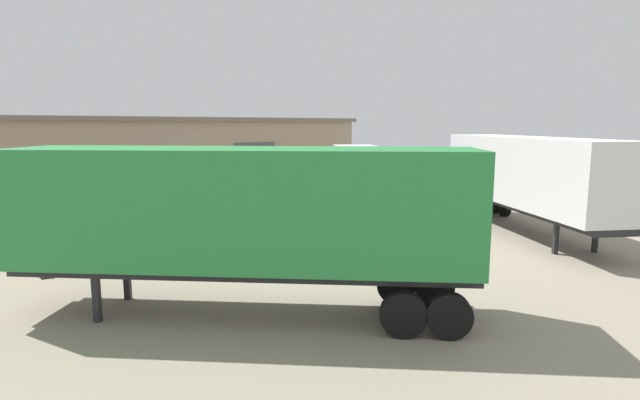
% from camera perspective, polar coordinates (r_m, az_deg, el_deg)
% --- Properties ---
extents(ground_plane, '(60.00, 60.00, 0.00)m').
position_cam_1_polar(ground_plane, '(18.40, -1.35, -6.38)').
color(ground_plane, gray).
extents(warehouse_building, '(32.37, 9.41, 5.20)m').
position_cam_1_polar(warehouse_building, '(34.16, -21.55, 4.43)').
color(warehouse_building, tan).
rests_on(warehouse_building, ground_plane).
extents(tractor_unit_white, '(6.78, 5.82, 3.87)m').
position_cam_1_polar(tractor_unit_white, '(21.83, 3.16, 0.84)').
color(tractor_unit_white, silver).
rests_on(tractor_unit_white, ground_plane).
extents(container_trailer_green, '(9.75, 9.85, 4.20)m').
position_cam_1_polar(container_trailer_green, '(12.43, -8.47, -1.26)').
color(container_trailer_green, '#28843D').
rests_on(container_trailer_green, ground_plane).
extents(flatbed_truck_blue, '(3.91, 8.71, 2.66)m').
position_cam_1_polar(flatbed_truck_blue, '(28.53, 8.08, 1.50)').
color(flatbed_truck_blue, '#2347A3').
rests_on(flatbed_truck_blue, ground_plane).
extents(container_trailer_teal, '(8.37, 10.94, 4.22)m').
position_cam_1_polar(container_trailer_teal, '(23.59, 22.62, 2.89)').
color(container_trailer_teal, silver).
rests_on(container_trailer_teal, ground_plane).
extents(delivery_van_red, '(4.27, 5.68, 2.53)m').
position_cam_1_polar(delivery_van_red, '(22.18, -25.16, -0.97)').
color(delivery_van_red, red).
rests_on(delivery_van_red, ground_plane).
extents(oil_drum, '(0.58, 0.58, 0.88)m').
position_cam_1_polar(oil_drum, '(19.59, -11.41, -4.29)').
color(oil_drum, '#B22D23').
rests_on(oil_drum, ground_plane).
extents(traffic_cone, '(0.40, 0.40, 0.55)m').
position_cam_1_polar(traffic_cone, '(18.03, -28.78, -6.96)').
color(traffic_cone, black).
rests_on(traffic_cone, ground_plane).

